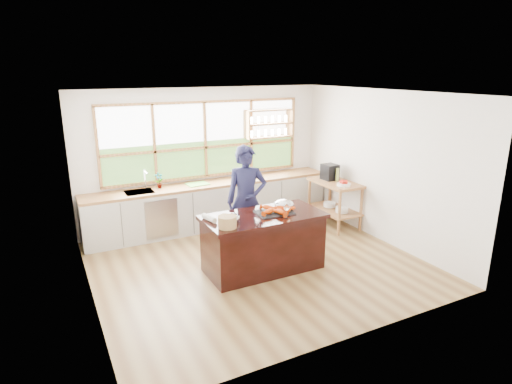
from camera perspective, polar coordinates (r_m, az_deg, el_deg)
ground_plane at (r=7.01m, az=0.17°, el=-9.55°), size 5.00×5.00×0.00m
room_shell at (r=6.90m, az=-1.60°, el=5.40°), size 5.02×4.52×2.71m
back_counter at (r=8.48m, az=-5.96°, el=-1.67°), size 4.90×0.63×0.90m
right_shelf_unit at (r=8.60m, az=10.47°, el=-0.56°), size 0.62×1.10×0.90m
island at (r=6.66m, az=0.97°, el=-6.70°), size 1.85×0.90×0.90m
cook at (r=7.10m, az=-1.27°, el=-1.17°), size 0.78×0.64×1.85m
potted_plant at (r=8.09m, az=-12.80°, el=1.51°), size 0.17×0.13×0.30m
cutting_board at (r=8.27m, az=-7.80°, el=1.06°), size 0.43×0.33×0.01m
espresso_machine at (r=8.65m, az=9.80°, el=2.65°), size 0.28×0.30×0.31m
wine_bottle at (r=8.54m, az=10.80°, el=2.27°), size 0.08×0.08×0.26m
fruit_bowl at (r=8.25m, az=11.62°, el=1.09°), size 0.26×0.26×0.11m
slate_board at (r=6.58m, az=2.48°, el=-2.75°), size 0.58×0.44×0.02m
lobster_pile at (r=6.55m, az=2.78°, el=-2.39°), size 0.52×0.48×0.08m
mixing_bowl_left at (r=6.21m, az=-3.44°, el=-3.45°), size 0.28×0.28×0.14m
mixing_bowl_right at (r=6.80m, az=3.77°, el=-1.64°), size 0.31×0.31×0.15m
wine_glass at (r=6.33m, az=4.08°, el=-2.11°), size 0.08×0.08×0.22m
wicker_basket at (r=5.98m, az=-3.85°, el=-3.99°), size 0.26×0.26×0.17m
parchment_roll at (r=6.28m, az=-6.27°, el=-3.48°), size 0.14×0.31×0.08m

